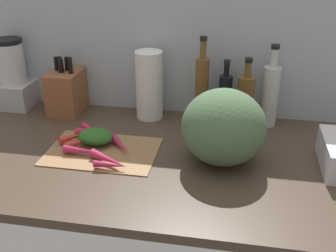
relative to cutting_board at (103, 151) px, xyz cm
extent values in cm
cube|color=#47382B|center=(17.90, 2.18, -1.90)|extent=(170.00, 80.00, 3.00)
cube|color=#ADB7C1|center=(17.90, 40.68, 29.60)|extent=(170.00, 3.00, 60.00)
cube|color=#997047|center=(0.00, 0.00, 0.00)|extent=(37.50, 26.04, 0.80)
cone|color=#B2264C|center=(4.86, -8.33, 1.86)|extent=(14.58, 9.24, 2.93)
cone|color=#B2264C|center=(-4.62, -4.40, 1.85)|extent=(15.02, 3.79, 2.90)
cone|color=#B2264C|center=(-5.40, 9.58, 1.83)|extent=(14.70, 3.40, 2.86)
cone|color=#B2264C|center=(6.45, -11.08, 1.57)|extent=(10.91, 2.62, 2.35)
cone|color=#B2264C|center=(5.91, 1.96, 1.78)|extent=(10.88, 12.19, 2.76)
cone|color=red|center=(-8.72, 1.10, 1.99)|extent=(9.41, 10.34, 3.19)
cone|color=red|center=(-12.29, 5.20, 1.77)|extent=(9.58, 10.05, 2.74)
cone|color=red|center=(-8.39, 10.57, 1.61)|extent=(11.14, 6.41, 2.41)
cone|color=#B2264C|center=(-6.21, 9.43, 1.65)|extent=(13.55, 12.63, 2.50)
ellipsoid|color=#2D6023|center=(-3.75, 4.28, 3.06)|extent=(12.56, 9.67, 5.32)
ellipsoid|color=#4C6B47|center=(40.64, 1.07, 12.05)|extent=(26.94, 25.64, 24.89)
cube|color=brown|center=(-24.96, 30.37, 8.39)|extent=(12.22, 16.47, 17.58)
cylinder|color=black|center=(-28.53, 31.64, 19.93)|extent=(1.75, 1.75, 5.50)
cylinder|color=black|center=(-27.10, 32.08, 19.93)|extent=(1.81, 1.81, 5.50)
cylinder|color=black|center=(-25.68, 29.40, 19.93)|extent=(2.13, 2.13, 5.50)
cylinder|color=black|center=(-24.25, 32.27, 19.93)|extent=(1.77, 1.77, 5.50)
cylinder|color=black|center=(-22.83, 32.01, 19.93)|extent=(1.80, 1.80, 5.50)
cylinder|color=black|center=(-21.40, 28.86, 19.93)|extent=(1.74, 1.74, 5.50)
cube|color=#B2B2B7|center=(-49.01, 32.55, 4.90)|extent=(14.77, 14.77, 10.61)
cylinder|color=silver|center=(-49.01, 32.55, 18.67)|extent=(11.08, 11.08, 16.91)
cylinder|color=black|center=(-49.01, 32.55, 28.02)|extent=(11.30, 11.30, 1.80)
cylinder|color=white|center=(9.62, 31.68, 13.20)|extent=(10.60, 10.60, 27.21)
cylinder|color=brown|center=(30.54, 30.07, 12.55)|extent=(5.21, 5.21, 25.90)
cylinder|color=brown|center=(30.54, 30.07, 28.87)|extent=(2.37, 2.37, 6.75)
cylinder|color=black|center=(30.54, 30.07, 33.05)|extent=(2.73, 2.73, 1.60)
cylinder|color=black|center=(39.45, 32.95, 8.99)|extent=(5.17, 5.17, 18.78)
cylinder|color=black|center=(39.45, 32.95, 20.72)|extent=(2.14, 2.14, 4.68)
cylinder|color=black|center=(39.45, 32.95, 23.86)|extent=(2.46, 2.46, 1.60)
cylinder|color=brown|center=(47.32, 29.88, 9.50)|extent=(6.54, 6.54, 19.80)
cylinder|color=brown|center=(47.32, 29.88, 22.25)|extent=(2.45, 2.45, 5.69)
cylinder|color=black|center=(47.32, 29.88, 25.89)|extent=(2.82, 2.82, 1.60)
cylinder|color=silver|center=(56.35, 32.49, 11.31)|extent=(6.38, 6.38, 23.42)
cylinder|color=silver|center=(56.35, 32.49, 26.43)|extent=(2.72, 2.72, 6.82)
cylinder|color=black|center=(56.35, 32.49, 30.64)|extent=(3.13, 3.13, 1.60)
camera|label=1|loc=(44.28, -118.16, 69.12)|focal=44.14mm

